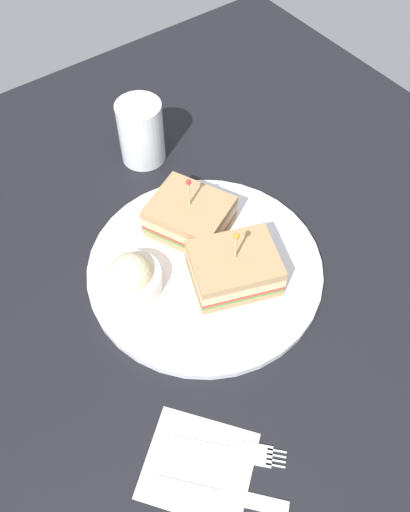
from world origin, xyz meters
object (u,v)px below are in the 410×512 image
Objects in this scene: sandwich_half_back at (234,268)px; drink_glass at (141,134)px; fork at (240,451)px; sandwich_half_front at (190,216)px; napkin at (199,465)px; knife at (230,496)px; plate at (205,268)px; coleslaw_bowl at (132,277)px.

sandwich_half_back is 1.31× the size of drink_glass.
sandwich_half_back is 20.98cm from fork.
napkin is at bearing 56.37° from sandwich_half_front.
knife is (3.42, 2.82, 0.00)cm from fork.
sandwich_half_back is 1.15× the size of napkin.
plate is 24.16cm from napkin.
sandwich_half_front is 1.29× the size of drink_glass.
sandwich_half_back is 1.71× the size of coleslaw_bowl.
coleslaw_bowl reaches higher than napkin.
knife is (-0.82, 4.18, 0.10)cm from napkin.
plate is 3.13× the size of drink_glass.
sandwich_half_front is at bearing -123.63° from napkin.
drink_glass is at bearing -96.98° from sandwich_half_back.
drink_glass reaches higher than napkin.
plate is 23.03cm from fork.
plate is 7.08cm from sandwich_half_front.
plate reaches higher than fork.
sandwich_half_back reaches higher than fork.
knife is (15.63, 19.58, -3.22)cm from sandwich_half_back.
knife reaches higher than napkin.
coleslaw_bowl is 0.68× the size of knife.
sandwich_half_front reaches higher than coleslaw_bowl.
fork is (12.56, 26.62, -3.24)cm from sandwich_half_front.
drink_glass reaches higher than knife.
napkin is (14.78, 19.11, -0.47)cm from plate.
fork is at bearing 86.10° from coleslaw_bowl.
plate reaches higher than napkin.
napkin is at bearing -17.84° from fork.
coleslaw_bowl is 0.67× the size of napkin.
sandwich_half_front reaches higher than knife.
napkin is (16.80, 25.25, -3.34)cm from sandwich_half_front.
napkin is at bearing 43.10° from sandwich_half_back.
sandwich_half_front is 0.99× the size of sandwich_half_back.
plate is 2.79× the size of knife.
sandwich_half_front is at bearing -108.18° from plate.
sandwich_half_back is at bearing 148.84° from coleslaw_bowl.
sandwich_half_back reaches higher than knife.
napkin is (5.82, 21.82, -3.00)cm from coleslaw_bowl.
coleslaw_bowl is at bearing -31.16° from sandwich_half_back.
knife is at bearing 101.14° from napkin.
drink_glass is 46.08cm from napkin.
coleslaw_bowl is at bearing -100.87° from knife.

